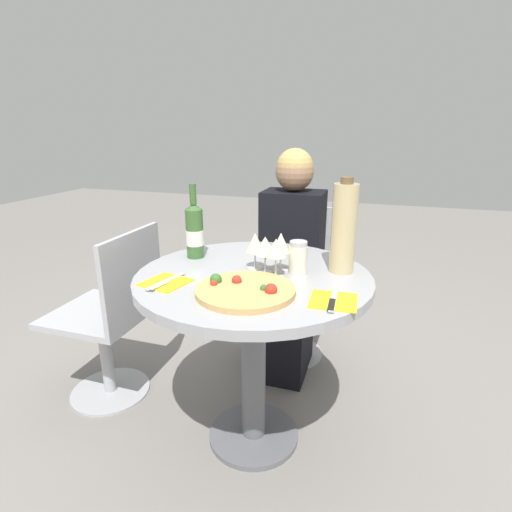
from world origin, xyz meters
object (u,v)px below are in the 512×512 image
at_px(seated_diner, 289,271).
at_px(tall_carafe, 344,228).
at_px(chair_behind_diner, 294,283).
at_px(chair_empty_side, 113,319).
at_px(pizza_large, 245,290).
at_px(wine_bottle, 195,231).
at_px(dining_table, 253,310).

distance_m(seated_diner, tall_carafe, 0.71).
relative_size(chair_behind_diner, seated_diner, 0.72).
distance_m(chair_behind_diner, chair_empty_side, 1.02).
xyz_separation_m(seated_diner, pizza_large, (0.04, -0.83, 0.22)).
height_order(wine_bottle, tall_carafe, tall_carafe).
relative_size(chair_behind_diner, wine_bottle, 2.74).
height_order(chair_empty_side, pizza_large, chair_empty_side).
height_order(chair_behind_diner, tall_carafe, tall_carafe).
xyz_separation_m(chair_behind_diner, pizza_large, (0.04, -0.97, 0.35)).
relative_size(chair_empty_side, pizza_large, 2.54).
xyz_separation_m(chair_empty_side, tall_carafe, (1.05, 0.06, 0.51)).
bearing_deg(chair_behind_diner, tall_carafe, 116.37).
bearing_deg(seated_diner, dining_table, 90.68).
bearing_deg(chair_empty_side, dining_table, -95.73).
relative_size(wine_bottle, tall_carafe, 0.87).
distance_m(dining_table, tall_carafe, 0.47).
relative_size(dining_table, chair_empty_side, 1.05).
xyz_separation_m(seated_diner, wine_bottle, (-0.30, -0.52, 0.33)).
bearing_deg(chair_empty_side, pizza_large, -108.70).
bearing_deg(dining_table, wine_bottle, 157.87).
relative_size(chair_behind_diner, pizza_large, 2.54).
distance_m(pizza_large, tall_carafe, 0.46).
height_order(seated_diner, chair_empty_side, seated_diner).
xyz_separation_m(chair_empty_side, pizza_large, (0.77, -0.26, 0.35)).
xyz_separation_m(chair_behind_diner, wine_bottle, (-0.30, -0.66, 0.46)).
height_order(chair_behind_diner, chair_empty_side, same).
xyz_separation_m(dining_table, chair_empty_side, (-0.74, 0.07, -0.19)).
xyz_separation_m(chair_behind_diner, tall_carafe, (0.32, -0.65, 0.51)).
distance_m(dining_table, chair_empty_side, 0.77).
xyz_separation_m(chair_empty_side, wine_bottle, (0.43, 0.05, 0.46)).
bearing_deg(wine_bottle, chair_empty_side, -173.53).
relative_size(dining_table, seated_diner, 0.75).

